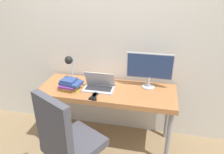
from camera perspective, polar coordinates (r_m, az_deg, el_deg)
wall_back at (r=2.73m, az=0.34°, el=10.13°), size 8.00×0.05×2.60m
desk at (r=2.64m, az=-1.30°, el=-4.58°), size 1.62×0.59×0.78m
laptop at (r=2.59m, az=-3.39°, el=-2.24°), size 0.36×0.21×0.21m
monitor at (r=2.58m, az=9.80°, el=2.38°), size 0.54×0.16×0.43m
desk_lamp at (r=2.61m, az=-10.69°, el=2.72°), size 0.14×0.27×0.40m
office_chair at (r=2.22m, az=-11.79°, el=-15.69°), size 0.66×0.67×1.09m
book_stack at (r=2.61m, az=-10.88°, el=-1.90°), size 0.27×0.22×0.13m
tv_remote at (r=2.44m, az=-4.84°, el=-5.02°), size 0.07×0.16×0.02m
media_remote at (r=2.44m, az=-4.56°, el=-5.12°), size 0.08×0.16×0.02m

